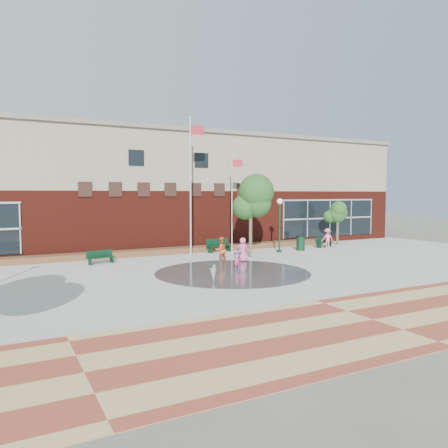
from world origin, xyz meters
name	(u,v)px	position (x,y,z in m)	size (l,w,h in m)	color
ground	(262,283)	(0.00, 0.00, 0.00)	(120.00, 120.00, 0.00)	#666056
plaza_concrete	(224,270)	(0.00, 4.00, 0.00)	(46.00, 18.00, 0.01)	#A8A8A0
paver_band	(373,320)	(0.00, -7.00, 0.00)	(46.00, 6.00, 0.01)	#9B3F2C
splash_pad	(232,273)	(0.00, 3.00, 0.00)	(8.40, 8.40, 0.01)	#383A3D
library_building	(149,189)	(0.00, 17.48, 4.64)	(44.40, 10.40, 9.20)	#4F160E
flower_bed	(175,254)	(0.00, 11.60, 0.00)	(26.00, 1.20, 0.40)	maroon
flagpole_left	(191,180)	(0.51, 9.82, 5.25)	(1.11, 0.18, 9.43)	white
flagpole_right	(232,198)	(3.81, 10.00, 3.98)	(0.87, 0.24, 7.13)	white
lamp_right	(280,219)	(6.95, 8.59, 2.45)	(0.42, 0.42, 3.94)	#0D321D
bench_left	(101,260)	(-5.73, 9.26, 0.27)	(1.74, 0.83, 0.84)	#0D321D
bench_mid	(219,248)	(3.09, 10.70, 0.32)	(2.07, 0.95, 1.00)	#0D321D
bench_right	(324,244)	(11.77, 9.39, 0.28)	(1.76, 0.91, 0.85)	#0D321D
trash_can	(301,243)	(8.98, 8.74, 0.57)	(0.68, 0.68, 1.11)	#0D321D
tree_mid	(251,201)	(3.83, 7.49, 3.80)	(3.10, 3.10, 5.22)	#4A3F2E
tree_small_right	(338,214)	(13.89, 10.19, 2.63)	(2.11, 2.11, 3.60)	#4A3F2E
water_jet_a	(213,282)	(-2.03, 1.23, 0.00)	(0.34, 0.34, 0.65)	white
water_jet_b	(214,273)	(-0.90, 3.44, 0.00)	(0.18, 0.18, 0.40)	white
child_splash	(237,260)	(0.78, 3.92, 0.53)	(0.39, 0.25, 1.06)	#E4407C
adult_red	(221,250)	(0.93, 6.19, 0.81)	(0.79, 0.62, 1.63)	#CF532B
adult_pink	(243,250)	(2.36, 5.99, 0.78)	(0.76, 0.49, 1.55)	#E05798
child_blue	(238,256)	(1.64, 5.32, 0.51)	(0.60, 0.25, 1.02)	blue
person_bench	(327,238)	(11.82, 9.04, 0.78)	(1.01, 0.58, 1.56)	#F16089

